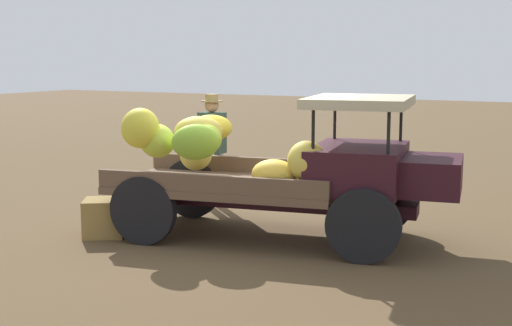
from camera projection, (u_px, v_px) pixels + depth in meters
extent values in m
plane|color=brown|center=(259.00, 233.00, 9.65)|extent=(60.00, 60.00, 0.00)
cube|color=black|center=(263.00, 201.00, 9.35)|extent=(4.02, 1.08, 0.16)
cylinder|color=black|center=(382.00, 200.00, 9.67)|extent=(0.89, 0.28, 0.88)
cylinder|color=black|center=(363.00, 226.00, 8.17)|extent=(0.89, 0.28, 0.88)
cylinder|color=black|center=(192.00, 188.00, 10.51)|extent=(0.89, 0.28, 0.88)
cylinder|color=black|center=(143.00, 210.00, 9.00)|extent=(0.89, 0.28, 0.88)
cube|color=brown|center=(231.00, 186.00, 9.45)|extent=(3.24, 2.18, 0.10)
cube|color=brown|center=(250.00, 165.00, 10.18)|extent=(2.97, 0.57, 0.22)
cube|color=brown|center=(209.00, 184.00, 8.68)|extent=(2.97, 0.57, 0.22)
cube|color=black|center=(358.00, 167.00, 8.90)|extent=(1.33, 1.68, 0.55)
cube|color=black|center=(432.00, 175.00, 8.64)|extent=(0.86, 1.16, 0.44)
cylinder|color=black|center=(401.00, 120.00, 9.29)|extent=(0.04, 0.04, 0.55)
cylinder|color=black|center=(389.00, 130.00, 8.07)|extent=(0.04, 0.04, 0.55)
cylinder|color=black|center=(335.00, 118.00, 9.55)|extent=(0.04, 0.04, 0.55)
cylinder|color=black|center=(313.00, 128.00, 8.34)|extent=(0.04, 0.04, 0.55)
cube|color=#BBB08E|center=(360.00, 102.00, 8.77)|extent=(1.45, 1.70, 0.12)
ellipsoid|color=gold|center=(274.00, 175.00, 8.69)|extent=(0.61, 0.53, 0.47)
ellipsoid|color=gold|center=(140.00, 128.00, 9.09)|extent=(0.56, 0.52, 0.57)
ellipsoid|color=gold|center=(199.00, 131.00, 9.41)|extent=(0.81, 0.75, 0.49)
ellipsoid|color=#B2C937|center=(157.00, 141.00, 9.22)|extent=(0.80, 0.82, 0.60)
ellipsoid|color=#A8C634|center=(205.00, 139.00, 9.30)|extent=(0.60, 0.62, 0.48)
ellipsoid|color=gold|center=(211.00, 128.00, 9.96)|extent=(0.74, 0.73, 0.38)
ellipsoid|color=tan|center=(318.00, 164.00, 9.27)|extent=(0.63, 0.65, 0.52)
ellipsoid|color=gold|center=(307.00, 161.00, 8.50)|extent=(0.66, 0.68, 0.58)
ellipsoid|color=gold|center=(196.00, 155.00, 10.01)|extent=(0.56, 0.61, 0.53)
ellipsoid|color=#89BC31|center=(196.00, 142.00, 8.95)|extent=(0.76, 0.73, 0.53)
cylinder|color=#AEAFAB|center=(219.00, 180.00, 11.24)|extent=(0.15, 0.15, 0.86)
cylinder|color=#AEAFAB|center=(206.00, 179.00, 11.36)|extent=(0.15, 0.15, 0.86)
cube|color=#344A3E|center=(212.00, 133.00, 11.19)|extent=(0.41, 0.25, 0.64)
cylinder|color=#344A3E|center=(214.00, 127.00, 11.04)|extent=(0.32, 0.38, 0.10)
cylinder|color=#344A3E|center=(203.00, 127.00, 11.13)|extent=(0.33, 0.37, 0.10)
sphere|color=tan|center=(212.00, 105.00, 11.12)|extent=(0.22, 0.22, 0.22)
cylinder|color=#97804B|center=(212.00, 101.00, 11.11)|extent=(0.34, 0.34, 0.02)
cylinder|color=#97804B|center=(212.00, 97.00, 11.11)|extent=(0.20, 0.20, 0.10)
cube|color=olive|center=(104.00, 218.00, 9.44)|extent=(0.69, 0.68, 0.50)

